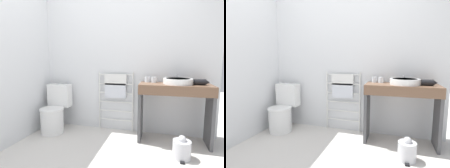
# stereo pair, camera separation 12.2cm
# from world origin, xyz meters

# --- Properties ---
(wall_back) EXTENTS (2.96, 0.12, 2.61)m
(wall_back) POSITION_xyz_m (0.00, 1.44, 1.31)
(wall_back) COLOR silver
(wall_back) RESTS_ON ground_plane
(wall_side) EXTENTS (0.12, 2.05, 2.61)m
(wall_side) POSITION_xyz_m (-1.42, 0.69, 1.31)
(wall_side) COLOR silver
(wall_side) RESTS_ON ground_plane
(toilet) EXTENTS (0.39, 0.53, 0.79)m
(toilet) POSITION_xyz_m (-1.06, 1.04, 0.33)
(toilet) COLOR white
(toilet) RESTS_ON ground_plane
(towel_radiator) EXTENTS (0.60, 0.06, 1.00)m
(towel_radiator) POSITION_xyz_m (-0.08, 1.33, 0.70)
(towel_radiator) COLOR white
(towel_radiator) RESTS_ON ground_plane
(vanity_counter) EXTENTS (0.98, 0.44, 0.86)m
(vanity_counter) POSITION_xyz_m (0.83, 1.12, 0.58)
(vanity_counter) COLOR brown
(vanity_counter) RESTS_ON ground_plane
(sink_basin) EXTENTS (0.40, 0.40, 0.08)m
(sink_basin) POSITION_xyz_m (0.86, 1.13, 0.90)
(sink_basin) COLOR white
(sink_basin) RESTS_ON vanity_counter
(faucet) EXTENTS (0.02, 0.10, 0.11)m
(faucet) POSITION_xyz_m (0.86, 1.30, 0.93)
(faucet) COLOR silver
(faucet) RESTS_ON vanity_counter
(cup_near_wall) EXTENTS (0.08, 0.08, 0.08)m
(cup_near_wall) POSITION_xyz_m (0.44, 1.26, 0.90)
(cup_near_wall) COLOR silver
(cup_near_wall) RESTS_ON vanity_counter
(cup_near_edge) EXTENTS (0.07, 0.07, 0.08)m
(cup_near_edge) POSITION_xyz_m (0.54, 1.24, 0.90)
(cup_near_edge) COLOR silver
(cup_near_edge) RESTS_ON vanity_counter
(hair_dryer) EXTENTS (0.19, 0.16, 0.08)m
(hair_dryer) POSITION_xyz_m (1.15, 1.11, 0.90)
(hair_dryer) COLOR black
(hair_dryer) RESTS_ON vanity_counter
(trash_bin) EXTENTS (0.21, 0.25, 0.29)m
(trash_bin) POSITION_xyz_m (0.90, 0.69, 0.12)
(trash_bin) COLOR silver
(trash_bin) RESTS_ON ground_plane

